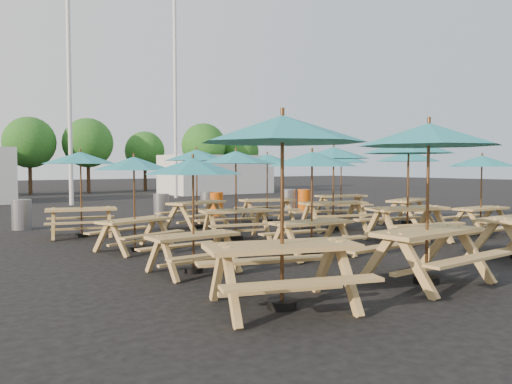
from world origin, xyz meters
TOP-DOWN VIEW (x-y plane):
  - ground at (0.00, 0.00)m, footprint 120.00×120.00m
  - picnic_unit_0 at (-4.52, -5.48)m, footprint 2.77×2.77m
  - picnic_unit_1 at (-4.43, -2.85)m, footprint 1.81×1.81m
  - picnic_unit_2 at (-4.40, -0.07)m, footprint 2.25×2.25m
  - picnic_unit_3 at (-4.73, 2.82)m, footprint 2.39×2.39m
  - picnic_unit_4 at (-1.76, -5.71)m, footprint 2.28×2.28m
  - picnic_unit_5 at (-1.66, -2.84)m, footprint 2.07×2.07m
  - picnic_unit_6 at (-1.66, 0.04)m, footprint 2.36×2.36m
  - picnic_unit_7 at (-1.35, 2.69)m, footprint 2.56×2.56m
  - picnic_unit_9 at (1.61, -2.72)m, footprint 2.64×2.64m
  - picnic_unit_10 at (1.71, 0.00)m, footprint 2.61×2.61m
  - picnic_unit_11 at (1.36, 2.77)m, footprint 2.37×2.37m
  - picnic_unit_13 at (4.45, -2.97)m, footprint 1.96×1.96m
  - picnic_unit_14 at (4.75, -0.27)m, footprint 2.58×2.58m
  - picnic_unit_15 at (4.77, 2.75)m, footprint 2.54×2.54m
  - waste_bin_0 at (-5.74, 5.34)m, footprint 0.55×0.55m
  - waste_bin_1 at (-1.11, 5.74)m, footprint 0.55×0.55m
  - waste_bin_2 at (0.79, 5.78)m, footprint 0.55×0.55m
  - waste_bin_3 at (1.02, 5.55)m, footprint 0.55×0.55m
  - waste_bin_4 at (4.64, 5.66)m, footprint 0.55×0.55m
  - waste_bin_5 at (5.19, 5.34)m, footprint 0.55×0.55m
  - mast_0 at (-2.00, 14.00)m, footprint 0.20×0.20m
  - mast_1 at (4.50, 16.00)m, footprint 0.20×0.20m
  - event_tent_1 at (9.00, 19.00)m, footprint 7.00×4.00m
  - tree_3 at (-1.75, 24.72)m, footprint 3.36×3.36m
  - tree_4 at (1.90, 24.26)m, footprint 3.41×3.41m
  - tree_5 at (6.22, 24.67)m, footprint 2.94×2.94m
  - tree_6 at (10.23, 22.90)m, footprint 3.38×3.38m
  - tree_7 at (13.63, 22.92)m, footprint 2.95×2.95m

SIDE VIEW (x-z plane):
  - ground at x=0.00m, z-range 0.00..0.00m
  - waste_bin_0 at x=-5.74m, z-range 0.00..0.89m
  - waste_bin_1 at x=-1.11m, z-range 0.00..0.89m
  - waste_bin_2 at x=0.79m, z-range 0.00..0.89m
  - waste_bin_3 at x=1.02m, z-range 0.00..0.89m
  - waste_bin_4 at x=4.64m, z-range 0.00..0.89m
  - waste_bin_5 at x=5.19m, z-range 0.00..0.89m
  - event_tent_1 at x=9.00m, z-range 0.00..2.60m
  - picnic_unit_1 at x=-4.43m, z-range 0.73..2.76m
  - picnic_unit_2 at x=-4.40m, z-range 0.76..2.85m
  - picnic_unit_13 at x=4.45m, z-range 0.78..2.96m
  - picnic_unit_5 at x=-1.66m, z-range 0.79..2.98m
  - picnic_unit_3 at x=-4.73m, z-range 0.82..3.08m
  - picnic_unit_6 at x=-1.66m, z-range 0.82..3.09m
  - picnic_unit_11 at x=1.36m, z-range 0.82..3.11m
  - picnic_unit_15 at x=4.77m, z-range 0.85..3.19m
  - picnic_unit_14 at x=4.75m, z-range 0.86..3.23m
  - picnic_unit_7 at x=-1.35m, z-range 0.86..3.25m
  - picnic_unit_10 at x=1.71m, z-range 0.88..3.33m
  - picnic_unit_0 at x=-4.52m, z-range 0.92..3.47m
  - picnic_unit_9 at x=1.61m, z-range 0.92..3.48m
  - picnic_unit_4 at x=-1.76m, z-range 0.93..3.50m
  - tree_5 at x=6.22m, z-range 0.75..5.20m
  - tree_7 at x=13.63m, z-range 0.75..5.23m
  - tree_3 at x=-1.75m, z-range 0.86..5.95m
  - tree_6 at x=10.23m, z-range 0.86..5.99m
  - tree_4 at x=1.90m, z-range 0.87..6.04m
  - mast_0 at x=-2.00m, z-range 0.00..12.00m
  - mast_1 at x=4.50m, z-range 0.00..12.00m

